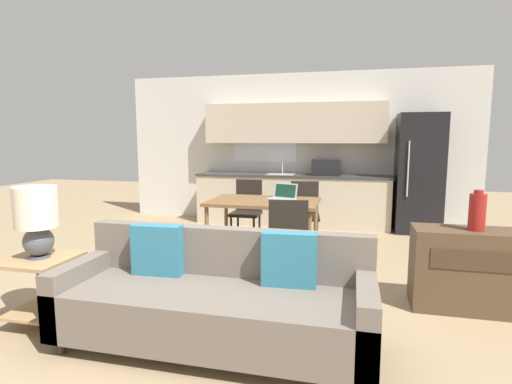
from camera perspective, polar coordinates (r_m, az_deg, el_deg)
name	(u,v)px	position (r m, az deg, el deg)	size (l,w,h in m)	color
ground_plane	(206,340)	(3.29, -7.19, -20.20)	(20.00, 20.00, 0.00)	#9E8460
wall_back	(294,148)	(7.42, 5.51, 6.25)	(6.40, 0.07, 2.70)	silver
kitchen_counter	(293,177)	(7.15, 5.25, 2.10)	(3.40, 0.65, 2.15)	beige
refrigerator	(419,173)	(7.04, 22.22, 2.48)	(0.71, 0.73, 1.93)	black
dining_table	(264,206)	(5.03, 1.09, -1.97)	(1.36, 0.88, 0.76)	brown
couch	(216,300)	(3.09, -5.67, -15.07)	(2.28, 0.80, 0.86)	#3D2D1E
side_table	(41,280)	(3.78, -28.38, -10.94)	(0.52, 0.52, 0.57)	tan
table_lamp	(37,216)	(3.65, -28.84, -3.07)	(0.33, 0.33, 0.58)	#4C515B
credenza	(483,271)	(4.13, 29.65, -9.75)	(1.19, 0.42, 0.74)	brown
vase	(477,212)	(3.97, 29.05, -2.47)	(0.14, 0.14, 0.36)	maroon
dining_chair_near_right	(288,237)	(4.21, 4.63, -6.50)	(0.48, 0.48, 0.92)	black
dining_chair_far_left	(247,208)	(5.94, -1.31, -2.31)	(0.42, 0.42, 0.92)	black
dining_chair_far_right	(304,211)	(5.74, 6.93, -2.72)	(0.47, 0.47, 0.92)	black
laptop	(283,195)	(5.11, 3.91, -0.49)	(0.38, 0.34, 0.20)	#B7BABC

